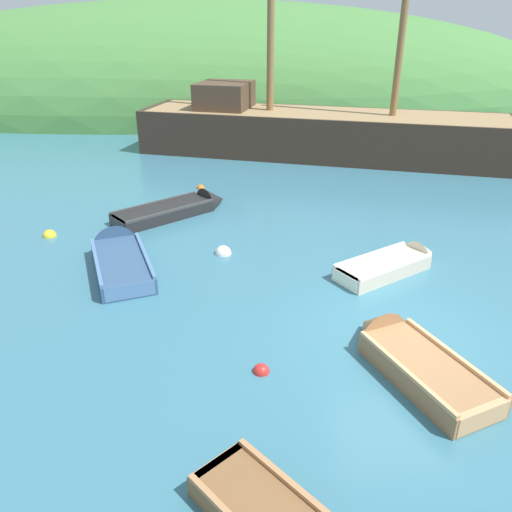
% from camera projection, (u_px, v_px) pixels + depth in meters
% --- Properties ---
extents(ground_plane, '(120.00, 120.00, 0.00)m').
position_uv_depth(ground_plane, '(401.00, 337.00, 9.76)').
color(ground_plane, teal).
extents(shore_hill, '(53.68, 19.50, 13.15)m').
position_uv_depth(shore_hill, '(198.00, 104.00, 35.01)').
color(shore_hill, '#477F3D').
rests_on(shore_hill, ground).
extents(sailing_ship, '(18.27, 7.83, 11.58)m').
position_uv_depth(sailing_ship, '(319.00, 140.00, 22.12)').
color(sailing_ship, '#38281E').
rests_on(sailing_ship, ground).
extents(rowboat_center, '(2.16, 3.21, 1.06)m').
position_uv_depth(rowboat_center, '(409.00, 360.00, 8.91)').
color(rowboat_center, '#9E7047').
rests_on(rowboat_center, ground).
extents(rowboat_outer_left, '(3.61, 3.16, 0.99)m').
position_uv_depth(rowboat_outer_left, '(180.00, 210.00, 15.80)').
color(rowboat_outer_left, black).
rests_on(rowboat_outer_left, ground).
extents(rowboat_portside, '(2.20, 3.57, 1.15)m').
position_uv_depth(rowboat_portside, '(119.00, 259.00, 12.59)').
color(rowboat_portside, '#335175').
rests_on(rowboat_portside, ground).
extents(rowboat_near_dock, '(3.04, 2.35, 0.86)m').
position_uv_depth(rowboat_near_dock, '(395.00, 265.00, 12.31)').
color(rowboat_near_dock, beige).
rests_on(rowboat_near_dock, ground).
extents(buoy_orange, '(0.28, 0.28, 0.28)m').
position_uv_depth(buoy_orange, '(201.00, 188.00, 18.11)').
color(buoy_orange, orange).
rests_on(buoy_orange, ground).
extents(buoy_yellow, '(0.38, 0.38, 0.38)m').
position_uv_depth(buoy_yellow, '(50.00, 236.00, 14.22)').
color(buoy_yellow, yellow).
rests_on(buoy_yellow, ground).
extents(buoy_white, '(0.43, 0.43, 0.43)m').
position_uv_depth(buoy_white, '(223.00, 254.00, 13.18)').
color(buoy_white, white).
rests_on(buoy_white, ground).
extents(buoy_red, '(0.30, 0.30, 0.30)m').
position_uv_depth(buoy_red, '(261.00, 372.00, 8.83)').
color(buoy_red, red).
rests_on(buoy_red, ground).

